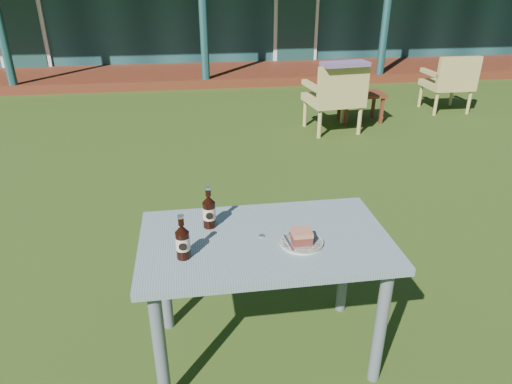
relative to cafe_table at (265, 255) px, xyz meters
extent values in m
plane|color=#334916|center=(0.00, 1.60, -0.62)|extent=(80.00, 80.00, 0.00)
cube|color=#5F2817|center=(0.00, 7.20, -0.54)|extent=(15.00, 1.80, 0.16)
cylinder|color=#194042|center=(0.00, 6.40, 0.61)|extent=(0.14, 0.14, 2.45)
cylinder|color=#194042|center=(3.25, 6.40, 0.61)|extent=(0.14, 0.14, 2.45)
cube|color=white|center=(-3.50, 8.08, 0.38)|extent=(0.95, 0.06, 2.00)
cube|color=#193D38|center=(-3.50, 8.05, 0.38)|extent=(0.80, 0.04, 1.85)
cube|color=white|center=(2.00, 8.08, 0.38)|extent=(0.95, 0.06, 2.00)
cube|color=#193D38|center=(2.00, 8.05, 0.38)|extent=(0.80, 0.04, 1.85)
cube|color=slate|center=(0.00, 0.00, 0.08)|extent=(1.20, 0.70, 0.04)
cylinder|color=slate|center=(-0.52, -0.27, -0.28)|extent=(0.06, 0.06, 0.68)
cylinder|color=slate|center=(0.52, -0.27, -0.28)|extent=(0.06, 0.06, 0.68)
cylinder|color=slate|center=(-0.52, 0.27, -0.28)|extent=(0.06, 0.06, 0.68)
cylinder|color=slate|center=(0.52, 0.27, -0.28)|extent=(0.06, 0.06, 0.68)
cylinder|color=silver|center=(0.16, -0.08, 0.11)|extent=(0.20, 0.20, 0.01)
cylinder|color=olive|center=(0.16, -0.08, 0.11)|extent=(0.20, 0.20, 0.00)
cube|color=#5C261D|center=(0.16, -0.09, 0.14)|extent=(0.09, 0.08, 0.04)
cube|color=#B06B4E|center=(0.16, -0.09, 0.17)|extent=(0.09, 0.09, 0.02)
cube|color=silver|center=(0.10, -0.09, 0.12)|extent=(0.02, 0.14, 0.00)
cylinder|color=black|center=(-0.26, 0.14, 0.17)|extent=(0.06, 0.06, 0.13)
cone|color=black|center=(-0.26, 0.14, 0.25)|extent=(0.06, 0.06, 0.04)
cylinder|color=black|center=(-0.26, 0.14, 0.29)|extent=(0.03, 0.03, 0.04)
cylinder|color=silver|center=(-0.26, 0.14, 0.31)|extent=(0.03, 0.03, 0.01)
cylinder|color=beige|center=(-0.26, 0.14, 0.18)|extent=(0.06, 0.06, 0.06)
cylinder|color=black|center=(-0.26, 0.11, 0.18)|extent=(0.04, 0.00, 0.04)
cylinder|color=black|center=(-0.39, -0.11, 0.17)|extent=(0.06, 0.06, 0.13)
cone|color=black|center=(-0.39, -0.11, 0.25)|extent=(0.06, 0.06, 0.04)
cylinder|color=black|center=(-0.39, -0.11, 0.29)|extent=(0.03, 0.03, 0.04)
cylinder|color=silver|center=(-0.39, -0.11, 0.31)|extent=(0.03, 0.03, 0.01)
cylinder|color=beige|center=(-0.39, -0.11, 0.18)|extent=(0.06, 0.06, 0.06)
cylinder|color=black|center=(-0.39, -0.15, 0.18)|extent=(0.04, 0.00, 0.04)
cylinder|color=silver|center=(-0.01, 0.01, 0.11)|extent=(0.03, 0.03, 0.01)
cube|color=tan|center=(1.50, 3.71, -0.22)|extent=(0.71, 0.68, 0.09)
cube|color=tan|center=(1.53, 3.45, 0.04)|extent=(0.65, 0.16, 0.42)
cube|color=tan|center=(1.78, 3.76, -0.03)|extent=(0.14, 0.57, 0.06)
cube|color=tan|center=(1.21, 3.70, -0.03)|extent=(0.14, 0.57, 0.06)
cylinder|color=tan|center=(1.74, 3.99, -0.44)|extent=(0.05, 0.05, 0.36)
cylinder|color=tan|center=(1.20, 3.93, -0.44)|extent=(0.05, 0.05, 0.36)
cylinder|color=tan|center=(1.80, 3.49, -0.44)|extent=(0.05, 0.05, 0.36)
cylinder|color=tan|center=(1.26, 3.43, -0.44)|extent=(0.05, 0.05, 0.36)
cube|color=tan|center=(3.45, 4.40, -0.24)|extent=(0.61, 0.57, 0.09)
cube|color=tan|center=(3.45, 4.15, 0.00)|extent=(0.61, 0.08, 0.40)
cube|color=tan|center=(3.72, 4.42, -0.06)|extent=(0.07, 0.53, 0.06)
cube|color=tan|center=(3.18, 4.42, -0.06)|extent=(0.07, 0.53, 0.06)
cylinder|color=tan|center=(3.70, 4.64, -0.45)|extent=(0.05, 0.05, 0.34)
cylinder|color=tan|center=(3.19, 4.63, -0.45)|extent=(0.05, 0.05, 0.34)
cylinder|color=tan|center=(3.70, 4.16, -0.45)|extent=(0.05, 0.05, 0.34)
cylinder|color=tan|center=(3.19, 4.16, -0.45)|extent=(0.05, 0.05, 0.34)
cube|color=slate|center=(1.53, 3.45, 0.28)|extent=(0.59, 0.30, 0.05)
cube|color=#5F2817|center=(2.01, 4.03, -0.24)|extent=(0.60, 0.40, 0.04)
cube|color=#5F2817|center=(1.76, 3.88, -0.44)|extent=(0.04, 0.04, 0.36)
cube|color=#5F2817|center=(2.26, 3.88, -0.44)|extent=(0.04, 0.04, 0.36)
cube|color=#5F2817|center=(1.76, 4.18, -0.44)|extent=(0.04, 0.04, 0.36)
cube|color=#5F2817|center=(2.26, 4.18, -0.44)|extent=(0.04, 0.04, 0.36)
camera|label=1|loc=(-0.32, -1.85, 1.25)|focal=32.00mm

